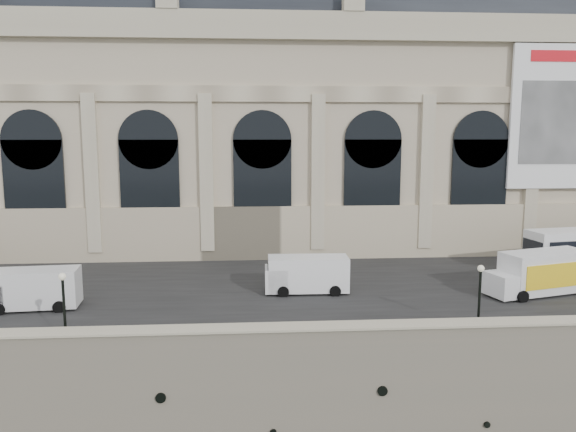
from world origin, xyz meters
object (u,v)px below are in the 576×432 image
at_px(lamp_left, 64,309).
at_px(lamp_right, 479,298).
at_px(box_truck, 540,273).
at_px(van_c, 303,275).
at_px(van_b, 27,289).

height_order(lamp_left, lamp_right, lamp_left).
bearing_deg(lamp_right, box_truck, 43.15).
xyz_separation_m(van_c, lamp_right, (9.63, -8.52, 0.60)).
xyz_separation_m(van_b, van_c, (18.53, 2.64, 0.00)).
bearing_deg(lamp_left, van_c, 32.62).
relative_size(van_b, lamp_right, 1.56).
distance_m(lamp_left, lamp_right, 23.72).
xyz_separation_m(van_b, box_truck, (35.55, 1.05, 0.21)).
bearing_deg(van_b, lamp_left, -55.08).
distance_m(box_truck, lamp_right, 10.13).
height_order(van_c, lamp_right, lamp_right).
relative_size(van_b, lamp_left, 1.54).
bearing_deg(van_b, lamp_right, -11.79).
bearing_deg(box_truck, van_c, 174.64).
xyz_separation_m(van_b, lamp_right, (28.17, -5.88, 0.60)).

